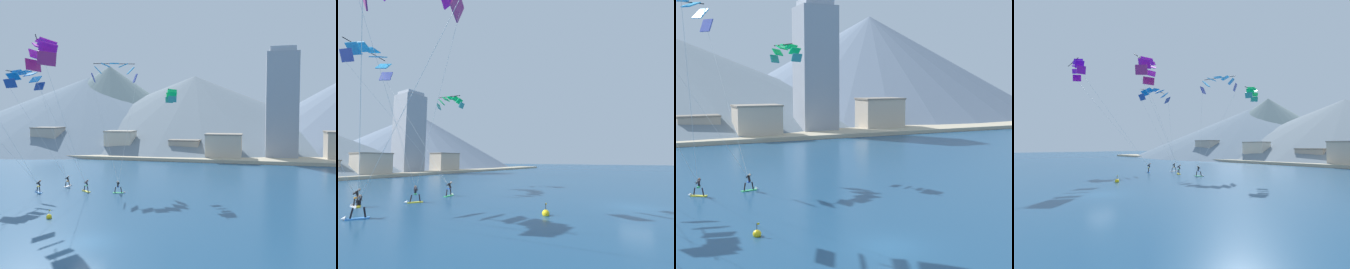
{
  "view_description": "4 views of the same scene",
  "coord_description": "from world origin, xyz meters",
  "views": [
    {
      "loc": [
        13.46,
        -28.04,
        10.67
      ],
      "look_at": [
        3.37,
        14.38,
        8.14
      ],
      "focal_mm": 40.0,
      "sensor_mm": 36.0,
      "label": 1
    },
    {
      "loc": [
        -23.02,
        -1.39,
        4.1
      ],
      "look_at": [
        2.69,
        15.07,
        7.6
      ],
      "focal_mm": 24.0,
      "sensor_mm": 36.0,
      "label": 2
    },
    {
      "loc": [
        -14.11,
        -24.08,
        10.22
      ],
      "look_at": [
        3.88,
        15.09,
        5.22
      ],
      "focal_mm": 50.0,
      "sensor_mm": 36.0,
      "label": 3
    },
    {
      "loc": [
        24.35,
        -11.76,
        4.73
      ],
      "look_at": [
        -2.98,
        13.44,
        6.41
      ],
      "focal_mm": 28.0,
      "sensor_mm": 36.0,
      "label": 4
    }
  ],
  "objects": [
    {
      "name": "ground_plane",
      "position": [
        0.0,
        0.0,
        0.0
      ],
      "size": [
        400.0,
        400.0,
        0.0
      ],
      "primitive_type": "plane",
      "color": "navy"
    },
    {
      "name": "kitesurfer_near_lead",
      "position": [
        -9.09,
        18.27,
        0.48
      ],
      "size": [
        1.7,
        1.23,
        1.69
      ],
      "color": "yellow",
      "rests_on": "ground"
    },
    {
      "name": "kitesurfer_near_trail",
      "position": [
        -15.06,
        16.31,
        0.51
      ],
      "size": [
        1.66,
        1.31,
        1.72
      ],
      "color": "#337FDB",
      "rests_on": "ground"
    },
    {
      "name": "kitesurfer_mid_center",
      "position": [
        -13.03,
        20.9,
        0.47
      ],
      "size": [
        0.64,
        1.78,
        1.68
      ],
      "color": "white",
      "rests_on": "ground"
    },
    {
      "name": "kitesurfer_far_left",
      "position": [
        -4.19,
        18.34,
        0.53
      ],
      "size": [
        1.79,
        0.79,
        1.74
      ],
      "color": "#33B266",
      "rests_on": "ground"
    },
    {
      "name": "parafoil_kite_near_lead",
      "position": [
        -12.75,
        14.27,
        18.26
      ],
      "size": [
        7.32,
        7.29,
        18.47
      ],
      "color": "#AA2875"
    },
    {
      "name": "parafoil_kite_near_trail",
      "position": [
        -17.95,
        4.29,
        17.39
      ],
      "size": [
        6.06,
        13.09,
        17.27
      ],
      "color": "purple"
    },
    {
      "name": "parafoil_kite_mid_center",
      "position": [
        -20.2,
        21.46,
        15.82
      ],
      "size": [
        8.15,
        7.07,
        15.64
      ],
      "color": "#234495"
    },
    {
      "name": "parafoil_kite_far_left",
      "position": [
        -8.94,
        28.91,
        17.47
      ],
      "size": [
        8.21,
        12.75,
        17.38
      ],
      "color": "#3F4CA7"
    },
    {
      "name": "parafoil_kite_distant_high_outer",
      "position": [
        1.41,
        24.68,
        13.34
      ],
      "size": [
        2.51,
        4.41,
        1.95
      ],
      "color": "teal"
    },
    {
      "name": "race_marker_buoy",
      "position": [
        -6.88,
        5.42,
        0.16
      ],
      "size": [
        0.56,
        0.56,
        1.02
      ],
      "color": "yellow",
      "rests_on": "ground"
    },
    {
      "name": "shoreline_strip",
      "position": [
        0.0,
        55.99,
        0.35
      ],
      "size": [
        180.0,
        10.0,
        0.7
      ],
      "primitive_type": "cube",
      "color": "#BCAD8E",
      "rests_on": "ground"
    },
    {
      "name": "shore_building_harbour_front",
      "position": [
        -39.93,
        60.09,
        3.47
      ],
      "size": [
        7.33,
        5.64,
        6.92
      ],
      "color": "#B7AD9E",
      "rests_on": "ground"
    },
    {
      "name": "shore_building_promenade_mid",
      "position": [
        -20.09,
        60.94,
        3.09
      ],
      "size": [
        7.21,
        5.28,
        6.15
      ],
      "color": "beige",
      "rests_on": "ground"
    },
    {
      "name": "shore_building_quay_east",
      "position": [
        -3.41,
        60.8,
        2.11
      ],
      "size": [
        7.41,
        5.1,
        4.2
      ],
      "color": "#A89E8E",
      "rests_on": "ground"
    },
    {
      "name": "shore_building_quay_west",
      "position": [
        6.25,
        57.07,
        2.99
      ],
      "size": [
        8.22,
        5.62,
        5.95
      ],
      "color": "beige",
      "rests_on": "ground"
    },
    {
      "name": "mountain_peak_west_ridge",
      "position": [
        -42.01,
        108.1,
        14.35
      ],
      "size": [
        84.09,
        84.09,
        28.7
      ],
      "color": "slate",
      "rests_on": "ground"
    },
    {
      "name": "mountain_peak_central_summit",
      "position": [
        -9.45,
        112.65,
        12.27
      ],
      "size": [
        123.27,
        123.27,
        24.54
      ],
      "color": "slate",
      "rests_on": "ground"
    },
    {
      "name": "mountain_peak_far_spur",
      "position": [
        -49.1,
        104.68,
        12.06
      ],
      "size": [
        117.78,
        117.78,
        24.12
      ],
      "color": "slate",
      "rests_on": "ground"
    }
  ]
}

